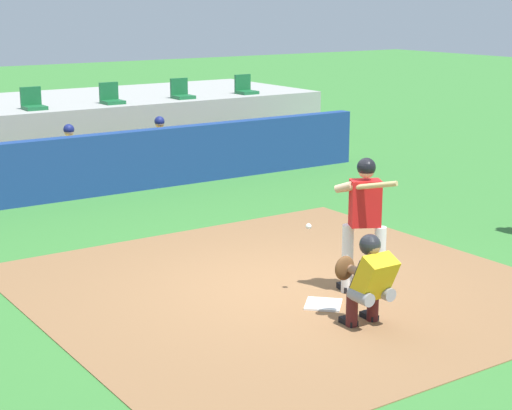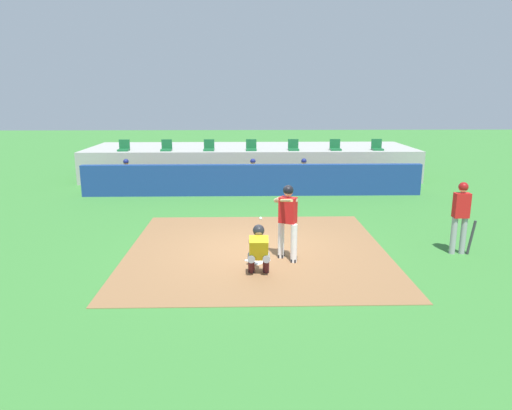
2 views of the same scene
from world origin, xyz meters
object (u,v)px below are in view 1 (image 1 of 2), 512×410
(stadium_seat_3, at_px, (33,103))
(stadium_seat_5, at_px, (182,93))
(stadium_seat_4, at_px, (111,98))
(batter_at_plate, at_px, (364,217))
(catcher_crouched, at_px, (368,277))
(dugout_player_1, at_px, (73,156))
(dugout_player_2, at_px, (163,146))
(home_plate, at_px, (323,304))
(stadium_seat_6, at_px, (245,88))

(stadium_seat_3, relative_size, stadium_seat_5, 1.00)
(stadium_seat_4, bearing_deg, batter_at_plate, -96.57)
(catcher_crouched, distance_m, dugout_player_1, 8.96)
(stadium_seat_4, bearing_deg, dugout_player_2, -83.38)
(catcher_crouched, xyz_separation_m, stadium_seat_3, (0.00, 10.99, 0.93))
(home_plate, distance_m, stadium_seat_4, 10.46)
(batter_at_plate, bearing_deg, stadium_seat_4, 83.43)
(batter_at_plate, xyz_separation_m, stadium_seat_5, (3.02, 10.11, 0.50))
(home_plate, bearing_deg, stadium_seat_5, 69.95)
(dugout_player_2, height_order, stadium_seat_3, stadium_seat_3)
(dugout_player_1, relative_size, stadium_seat_6, 2.71)
(stadium_seat_3, bearing_deg, dugout_player_1, -88.94)
(dugout_player_1, xyz_separation_m, stadium_seat_3, (-0.04, 2.03, 0.86))
(catcher_crouched, bearing_deg, stadium_seat_5, 71.32)
(dugout_player_1, height_order, stadium_seat_6, stadium_seat_6)
(batter_at_plate, distance_m, catcher_crouched, 1.20)
(dugout_player_2, bearing_deg, catcher_crouched, -103.17)
(batter_at_plate, bearing_deg, dugout_player_2, 80.16)
(batter_at_plate, bearing_deg, catcher_crouched, -128.29)
(batter_at_plate, bearing_deg, stadium_seat_5, 73.36)
(stadium_seat_5, bearing_deg, dugout_player_2, -128.54)
(stadium_seat_5, bearing_deg, batter_at_plate, -106.64)
(dugout_player_1, bearing_deg, stadium_seat_3, 91.06)
(stadium_seat_5, distance_m, stadium_seat_6, 1.86)
(dugout_player_1, bearing_deg, batter_at_plate, -85.37)
(home_plate, height_order, stadium_seat_6, stadium_seat_6)
(home_plate, height_order, batter_at_plate, batter_at_plate)
(stadium_seat_5, bearing_deg, catcher_crouched, -108.68)
(dugout_player_2, height_order, stadium_seat_6, stadium_seat_6)
(batter_at_plate, distance_m, dugout_player_1, 8.11)
(stadium_seat_3, height_order, stadium_seat_4, same)
(stadium_seat_4, distance_m, stadium_seat_5, 1.86)
(stadium_seat_3, distance_m, stadium_seat_5, 3.71)
(stadium_seat_5, xyz_separation_m, stadium_seat_6, (1.86, 0.00, 0.00))
(stadium_seat_6, bearing_deg, stadium_seat_3, 180.00)
(batter_at_plate, height_order, stadium_seat_4, stadium_seat_4)
(home_plate, distance_m, stadium_seat_5, 10.94)
(home_plate, height_order, stadium_seat_5, stadium_seat_5)
(catcher_crouched, bearing_deg, stadium_seat_3, 89.98)
(stadium_seat_4, bearing_deg, dugout_player_1, -131.81)
(batter_at_plate, relative_size, stadium_seat_6, 3.76)
(catcher_crouched, distance_m, stadium_seat_6, 12.36)
(home_plate, distance_m, stadium_seat_3, 10.29)
(catcher_crouched, bearing_deg, batter_at_plate, 51.71)
(home_plate, distance_m, batter_at_plate, 1.23)
(dugout_player_1, height_order, stadium_seat_4, stadium_seat_4)
(catcher_crouched, height_order, stadium_seat_6, stadium_seat_6)
(stadium_seat_4, height_order, stadium_seat_5, same)
(stadium_seat_4, bearing_deg, stadium_seat_3, 180.00)
(dugout_player_1, xyz_separation_m, stadium_seat_4, (1.82, 2.03, 0.86))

